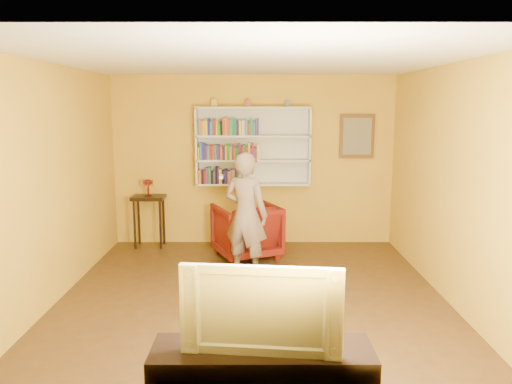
{
  "coord_description": "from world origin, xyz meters",
  "views": [
    {
      "loc": [
        0.05,
        -5.5,
        2.22
      ],
      "look_at": [
        0.04,
        0.75,
        1.14
      ],
      "focal_mm": 35.0,
      "sensor_mm": 36.0,
      "label": 1
    }
  ],
  "objects_px": {
    "bookshelf": "(253,146)",
    "console_table": "(149,205)",
    "armchair": "(247,231)",
    "television": "(262,305)",
    "person": "(246,215)",
    "tv_cabinet": "(262,384)",
    "ruby_lustre": "(148,184)"
  },
  "relations": [
    {
      "from": "console_table",
      "to": "armchair",
      "type": "height_order",
      "value": "console_table"
    },
    {
      "from": "ruby_lustre",
      "to": "person",
      "type": "height_order",
      "value": "person"
    },
    {
      "from": "bookshelf",
      "to": "console_table",
      "type": "height_order",
      "value": "bookshelf"
    },
    {
      "from": "bookshelf",
      "to": "tv_cabinet",
      "type": "distance_m",
      "value": 4.84
    },
    {
      "from": "armchair",
      "to": "television",
      "type": "xyz_separation_m",
      "value": [
        0.18,
        -3.92,
        0.47
      ]
    },
    {
      "from": "ruby_lustre",
      "to": "console_table",
      "type": "bearing_deg",
      "value": 116.57
    },
    {
      "from": "person",
      "to": "bookshelf",
      "type": "bearing_deg",
      "value": -68.91
    },
    {
      "from": "bookshelf",
      "to": "console_table",
      "type": "bearing_deg",
      "value": -174.5
    },
    {
      "from": "armchair",
      "to": "person",
      "type": "xyz_separation_m",
      "value": [
        0.01,
        -0.8,
        0.42
      ]
    },
    {
      "from": "person",
      "to": "tv_cabinet",
      "type": "bearing_deg",
      "value": 117.56
    },
    {
      "from": "bookshelf",
      "to": "tv_cabinet",
      "type": "bearing_deg",
      "value": -88.91
    },
    {
      "from": "console_table",
      "to": "tv_cabinet",
      "type": "bearing_deg",
      "value": -68.79
    },
    {
      "from": "bookshelf",
      "to": "ruby_lustre",
      "type": "height_order",
      "value": "bookshelf"
    },
    {
      "from": "person",
      "to": "armchair",
      "type": "bearing_deg",
      "value": -65.12
    },
    {
      "from": "bookshelf",
      "to": "television",
      "type": "bearing_deg",
      "value": -88.91
    },
    {
      "from": "person",
      "to": "ruby_lustre",
      "type": "bearing_deg",
      "value": -16.94
    },
    {
      "from": "tv_cabinet",
      "to": "television",
      "type": "relative_size",
      "value": 1.42
    },
    {
      "from": "bookshelf",
      "to": "armchair",
      "type": "distance_m",
      "value": 1.4
    },
    {
      "from": "ruby_lustre",
      "to": "person",
      "type": "bearing_deg",
      "value": -41.27
    },
    {
      "from": "ruby_lustre",
      "to": "television",
      "type": "xyz_separation_m",
      "value": [
        1.75,
        -4.5,
        -0.14
      ]
    },
    {
      "from": "armchair",
      "to": "television",
      "type": "relative_size",
      "value": 0.81
    },
    {
      "from": "television",
      "to": "armchair",
      "type": "bearing_deg",
      "value": 98.75
    },
    {
      "from": "console_table",
      "to": "armchair",
      "type": "relative_size",
      "value": 0.93
    },
    {
      "from": "bookshelf",
      "to": "ruby_lustre",
      "type": "distance_m",
      "value": 1.76
    },
    {
      "from": "ruby_lustre",
      "to": "television",
      "type": "height_order",
      "value": "television"
    },
    {
      "from": "armchair",
      "to": "tv_cabinet",
      "type": "height_order",
      "value": "armchair"
    },
    {
      "from": "bookshelf",
      "to": "console_table",
      "type": "relative_size",
      "value": 2.18
    },
    {
      "from": "bookshelf",
      "to": "console_table",
      "type": "distance_m",
      "value": 1.9
    },
    {
      "from": "television",
      "to": "console_table",
      "type": "bearing_deg",
      "value": 117.28
    },
    {
      "from": "console_table",
      "to": "television",
      "type": "distance_m",
      "value": 4.83
    },
    {
      "from": "console_table",
      "to": "ruby_lustre",
      "type": "bearing_deg",
      "value": -63.43
    },
    {
      "from": "tv_cabinet",
      "to": "armchair",
      "type": "bearing_deg",
      "value": 92.68
    }
  ]
}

